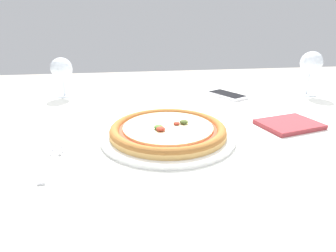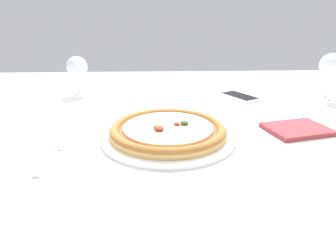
{
  "view_description": "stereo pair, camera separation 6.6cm",
  "coord_description": "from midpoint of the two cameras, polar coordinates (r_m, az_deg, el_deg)",
  "views": [
    {
      "loc": [
        -0.22,
        -0.76,
        1.01
      ],
      "look_at": [
        -0.13,
        -0.15,
        0.77
      ],
      "focal_mm": 30.0,
      "sensor_mm": 36.0,
      "label": 1
    },
    {
      "loc": [
        -0.16,
        -0.77,
        1.01
      ],
      "look_at": [
        -0.13,
        -0.15,
        0.77
      ],
      "focal_mm": 30.0,
      "sensor_mm": 36.0,
      "label": 2
    }
  ],
  "objects": [
    {
      "name": "dining_table",
      "position": [
        0.86,
        10.48,
        -2.78
      ],
      "size": [
        1.44,
        1.11,
        0.74
      ],
      "color": "brown",
      "rests_on": "ground_plane"
    },
    {
      "name": "pizza_plate",
      "position": [
        0.66,
        2.84,
        -1.12
      ],
      "size": [
        0.32,
        0.32,
        0.04
      ],
      "color": "white",
      "rests_on": "dining_table"
    },
    {
      "name": "fork",
      "position": [
        0.62,
        -19.68,
        -5.47
      ],
      "size": [
        0.03,
        0.17,
        0.0
      ],
      "color": "silver",
      "rests_on": "dining_table"
    },
    {
      "name": "wine_glass_far_left",
      "position": [
        1.14,
        31.71,
        10.24
      ],
      "size": [
        0.08,
        0.08,
        0.16
      ],
      "color": "silver",
      "rests_on": "dining_table"
    },
    {
      "name": "wine_glass_far_right",
      "position": [
        1.1,
        -16.34,
        11.28
      ],
      "size": [
        0.08,
        0.08,
        0.14
      ],
      "color": "silver",
      "rests_on": "dining_table"
    },
    {
      "name": "cell_phone",
      "position": [
        1.05,
        16.11,
        5.71
      ],
      "size": [
        0.13,
        0.16,
        0.01
      ],
      "color": "white",
      "rests_on": "dining_table"
    },
    {
      "name": "napkin_folded",
      "position": [
        0.79,
        26.96,
        -0.62
      ],
      "size": [
        0.17,
        0.14,
        0.01
      ],
      "color": "#933338",
      "rests_on": "dining_table"
    }
  ]
}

